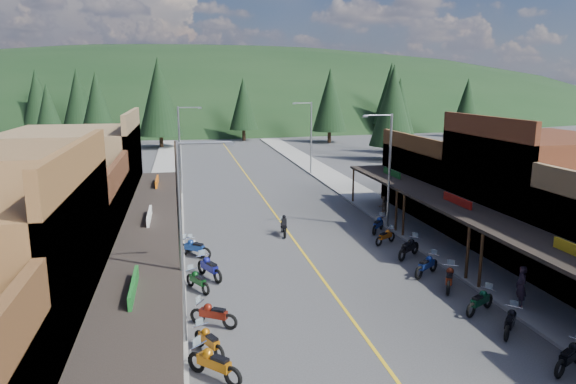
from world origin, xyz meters
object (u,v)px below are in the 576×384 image
streetlight_3 (310,135)px  bike_west_9 (194,247)px  shop_west_2 (46,236)px  streetlight_1 (181,146)px  pine_1 (78,100)px  bike_east_5 (480,300)px  bike_west_5 (209,340)px  shop_west_3 (79,182)px  pine_7 (37,99)px  bike_west_4 (214,362)px  bike_west_10 (195,246)px  pine_4 (330,100)px  pine_10 (97,107)px  pine_6 (467,102)px  bike_east_6 (450,277)px  pine_9 (399,109)px  pedestrian_east_b (383,207)px  shop_east_3 (452,180)px  streetlight_0 (184,235)px  bike_east_8 (409,247)px  bike_east_4 (510,320)px  bike_west_6 (213,313)px  pine_5 (391,94)px  bike_east_7 (427,264)px  rider_on_bike (284,227)px  pine_11 (393,105)px  bike_east_3 (570,355)px  pedestrian_east_a (521,286)px  pine_2 (159,96)px  pine_3 (243,104)px  shop_east_2 (534,193)px  streetlight_2 (388,165)px  pine_8 (49,118)px

streetlight_3 → bike_west_9: size_ratio=3.55×
shop_west_2 → streetlight_1: 21.50m
pine_1 → bike_east_5: pine_1 is taller
bike_west_5 → pine_1: bearing=75.5°
shop_west_3 → pine_7: size_ratio=0.87×
bike_west_4 → bike_west_10: size_ratio=1.23×
pine_4 → pine_10: pine_4 is taller
pine_6 → bike_east_6: bearing=-121.0°
pine_9 → pedestrian_east_b: 38.87m
bike_east_5 → shop_east_3: bearing=125.8°
streetlight_0 → bike_east_8: size_ratio=3.46×
pine_6 → bike_east_4: bearing=-119.2°
bike_west_6 → bike_east_6: bike_east_6 is taller
shop_east_3 → streetlight_3: 19.99m
shop_west_2 → pine_7: pine_7 is taller
shop_west_3 → pine_5: pine_5 is taller
bike_west_4 → pedestrian_east_b: pedestrian_east_b is taller
bike_east_7 → rider_on_bike: bearing=-179.9°
shop_west_2 → pine_1: bearing=98.5°
bike_west_6 → rider_on_bike: bearing=7.8°
pine_5 → pine_11: pine_5 is taller
pine_9 → bike_east_3: bearing=-107.7°
pedestrian_east_a → bike_west_4: bearing=-65.6°
shop_west_2 → pine_2: (3.75, 56.30, 5.46)m
pine_3 → bike_west_5: 73.84m
bike_west_9 → pine_9: bearing=2.5°
bike_east_4 → shop_west_3: bearing=179.8°
pine_3 → bike_west_6: size_ratio=5.17×
pine_3 → pine_11: (16.00, -28.00, 0.70)m
shop_east_2 → bike_east_7: 9.18m
bike_west_4 → bike_west_6: bearing=41.9°
streetlight_0 → pine_4: (24.95, 66.00, 2.78)m
rider_on_bike → bike_west_9: bearing=-147.2°
bike_west_6 → bike_east_8: (11.75, 6.44, 0.05)m
streetlight_2 → bike_west_5: size_ratio=3.97×
bike_west_6 → bike_west_9: 9.04m
shop_west_2 → bike_west_4: size_ratio=4.67×
streetlight_2 → bike_west_6: 18.48m
pine_9 → bike_east_6: pine_9 is taller
shop_east_2 → pine_11: pine_11 is taller
bike_east_4 → pine_11: bearing=116.8°
shop_east_2 → pine_8: pine_8 is taller
shop_east_2 → streetlight_1: size_ratio=1.36×
streetlight_3 → pine_7: size_ratio=0.64×
bike_west_9 → bike_east_4: bike_west_9 is taller
pine_4 → pine_5: (16.00, 12.00, 0.75)m
pine_7 → bike_east_6: 87.87m
streetlight_0 → pine_4: bearing=69.3°
bike_east_6 → pine_5: bearing=101.4°
pine_6 → bike_west_4: 89.64m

